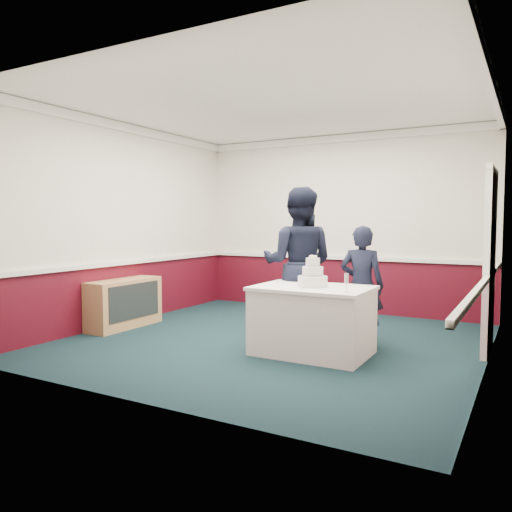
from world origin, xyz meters
The scene contains 9 objects.
ground centered at (0.00, 0.00, 0.00)m, with size 5.00×5.00×0.00m, color #11272A.
room_shell centered at (0.08, 0.61, 1.97)m, with size 5.00×5.00×3.00m.
sideboard centered at (-2.28, -0.30, 0.35)m, with size 0.41×1.20×0.70m.
cake_table centered at (0.68, -0.33, 0.40)m, with size 1.32×0.92×0.79m.
wedding_cake centered at (0.68, -0.33, 0.90)m, with size 0.35×0.35×0.36m.
cake_knife centered at (0.65, -0.53, 0.79)m, with size 0.01×0.22×0.01m, color silver.
champagne_flute centered at (1.18, -0.61, 0.93)m, with size 0.05×0.05×0.21m.
person_man centered at (0.22, 0.30, 0.99)m, with size 0.96×0.75×1.98m, color black.
person_woman centered at (1.06, 0.35, 0.75)m, with size 0.54×0.36×1.49m, color black.
Camera 1 is at (2.89, -5.64, 1.54)m, focal length 35.00 mm.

